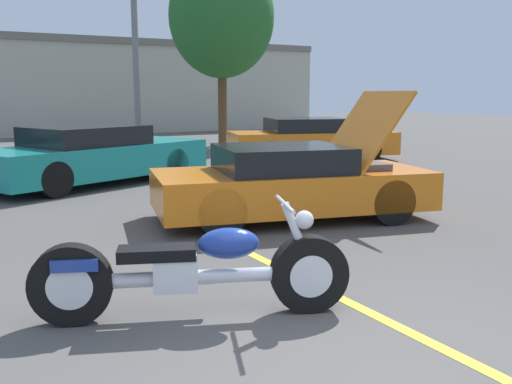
{
  "coord_description": "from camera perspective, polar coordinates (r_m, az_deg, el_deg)",
  "views": [
    {
      "loc": [
        -2.34,
        -2.69,
        1.86
      ],
      "look_at": [
        0.69,
        2.64,
        0.8
      ],
      "focal_mm": 40.0,
      "sensor_mm": 36.0,
      "label": 1
    }
  ],
  "objects": [
    {
      "name": "parked_car_mid_right_row",
      "position": [
        12.36,
        -15.99,
        3.53
      ],
      "size": [
        5.15,
        3.57,
        1.21
      ],
      "rotation": [
        0.0,
        0.0,
        0.39
      ],
      "color": "teal",
      "rests_on": "ground"
    },
    {
      "name": "light_pole",
      "position": [
        17.53,
        -11.83,
        17.14
      ],
      "size": [
        1.21,
        0.28,
        7.55
      ],
      "color": "slate",
      "rests_on": "ground"
    },
    {
      "name": "ground_plane",
      "position": [
        4.02,
        10.53,
        -17.91
      ],
      "size": [
        80.0,
        80.0,
        0.0
      ],
      "primitive_type": "plane",
      "color": "#514F4C"
    },
    {
      "name": "show_car_hood_open",
      "position": [
        8.51,
        3.72,
        0.99
      ],
      "size": [
        4.32,
        2.63,
        1.9
      ],
      "rotation": [
        0.0,
        0.0,
        -0.24
      ],
      "color": "orange",
      "rests_on": "ground"
    },
    {
      "name": "motorcycle",
      "position": [
        4.82,
        -6.36,
        -7.88
      ],
      "size": [
        2.52,
        1.17,
        0.97
      ],
      "rotation": [
        0.0,
        0.0,
        -0.37
      ],
      "color": "black",
      "rests_on": "ground"
    },
    {
      "name": "tree_background",
      "position": [
        21.08,
        -3.46,
        17.07
      ],
      "size": [
        3.73,
        3.73,
        6.69
      ],
      "color": "brown",
      "rests_on": "ground"
    },
    {
      "name": "parked_car_right_row",
      "position": [
        16.35,
        5.47,
        5.25
      ],
      "size": [
        4.95,
        3.07,
        1.18
      ],
      "rotation": [
        0.0,
        0.0,
        -0.29
      ],
      "color": "orange",
      "rests_on": "ground"
    },
    {
      "name": "parking_stripe_middle",
      "position": [
        5.26,
        9.72,
        -11.02
      ],
      "size": [
        0.12,
        4.74,
        0.01
      ],
      "primitive_type": "cube",
      "color": "yellow",
      "rests_on": "ground"
    }
  ]
}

